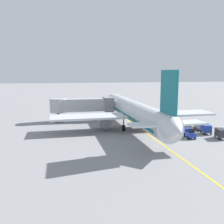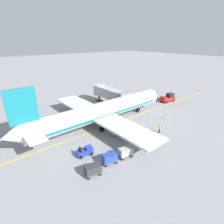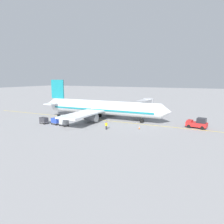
# 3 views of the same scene
# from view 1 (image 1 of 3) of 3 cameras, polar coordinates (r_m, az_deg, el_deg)

# --- Properties ---
(ground_plane) EXTENTS (400.00, 400.00, 0.00)m
(ground_plane) POSITION_cam_1_polar(r_m,az_deg,el_deg) (48.93, 5.64, -3.20)
(ground_plane) COLOR gray
(gate_lead_in_line) EXTENTS (0.24, 80.00, 0.01)m
(gate_lead_in_line) POSITION_cam_1_polar(r_m,az_deg,el_deg) (48.93, 5.64, -3.19)
(gate_lead_in_line) COLOR gold
(gate_lead_in_line) RESTS_ON ground
(parked_airliner) EXTENTS (30.09, 37.26, 10.63)m
(parked_airliner) POSITION_cam_1_polar(r_m,az_deg,el_deg) (46.32, 4.87, 0.13)
(parked_airliner) COLOR silver
(parked_airliner) RESTS_ON ground
(jet_bridge) EXTENTS (13.39, 3.50, 4.98)m
(jet_bridge) POSITION_cam_1_polar(r_m,az_deg,el_deg) (53.58, -6.76, 1.60)
(jet_bridge) COLOR #A8AAAF
(jet_bridge) RESTS_ON ground
(pushback_tractor) EXTENTS (2.84, 4.68, 2.40)m
(pushback_tractor) POSITION_cam_1_polar(r_m,az_deg,el_deg) (70.16, -0.99, 1.49)
(pushback_tractor) COLOR #B21E1E
(pushback_tractor) RESTS_ON ground
(baggage_tug_lead) EXTENTS (1.64, 2.66, 1.62)m
(baggage_tug_lead) POSITION_cam_1_polar(r_m,az_deg,el_deg) (41.88, 17.28, -4.67)
(baggage_tug_lead) COLOR #1E339E
(baggage_tug_lead) RESTS_ON ground
(baggage_cart_front) EXTENTS (1.74, 2.98, 1.58)m
(baggage_cart_front) POSITION_cam_1_polar(r_m,az_deg,el_deg) (47.87, 19.30, -2.79)
(baggage_cart_front) COLOR #4C4C51
(baggage_cart_front) RESTS_ON ground
(baggage_cart_second_in_train) EXTENTS (1.74, 2.98, 1.58)m
(baggage_cart_second_in_train) POSITION_cam_1_polar(r_m,az_deg,el_deg) (45.28, 20.66, -3.52)
(baggage_cart_second_in_train) COLOR #4C4C51
(baggage_cart_second_in_train) RESTS_ON ground
(baggage_cart_third_in_train) EXTENTS (1.74, 2.98, 1.58)m
(baggage_cart_third_in_train) POSITION_cam_1_polar(r_m,az_deg,el_deg) (42.91, 23.56, -4.37)
(baggage_cart_third_in_train) COLOR #4C4C51
(baggage_cart_third_in_train) RESTS_ON ground
(ground_crew_wing_walker) EXTENTS (0.69, 0.40, 1.69)m
(ground_crew_wing_walker) POSITION_cam_1_polar(r_m,az_deg,el_deg) (56.33, 12.64, -0.76)
(ground_crew_wing_walker) COLOR #232328
(ground_crew_wing_walker) RESTS_ON ground
(safety_cone_nose_left) EXTENTS (0.36, 0.36, 0.59)m
(safety_cone_nose_left) POSITION_cam_1_polar(r_m,az_deg,el_deg) (60.99, 7.12, -0.50)
(safety_cone_nose_left) COLOR black
(safety_cone_nose_left) RESTS_ON ground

